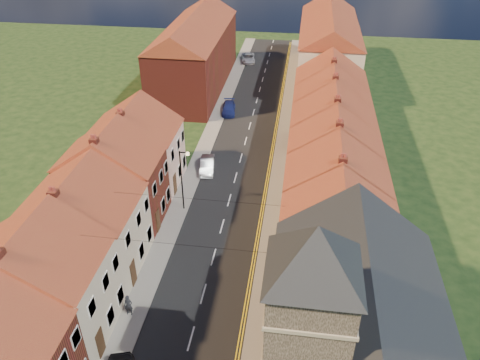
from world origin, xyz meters
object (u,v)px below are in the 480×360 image
(lamppost, at_px, (182,177))
(car_far, at_px, (229,108))
(church, at_px, (348,327))
(car_mid, at_px, (207,165))
(pedestrian_left, at_px, (128,305))
(car_distant, at_px, (248,58))

(lamppost, distance_m, car_far, 21.71)
(church, height_order, car_far, church)
(car_mid, height_order, pedestrian_left, pedestrian_left)
(car_mid, relative_size, pedestrian_left, 2.33)
(car_mid, height_order, car_distant, car_distant)
(church, xyz_separation_m, pedestrian_left, (-14.01, 4.05, -4.93))
(car_mid, distance_m, car_distant, 34.84)
(pedestrian_left, bearing_deg, car_mid, 82.35)
(church, distance_m, car_distant, 60.08)
(car_mid, relative_size, car_far, 0.93)
(church, relative_size, car_far, 3.67)
(car_far, xyz_separation_m, car_distant, (0.00, 20.34, 0.04))
(lamppost, bearing_deg, car_mid, 84.29)
(lamppost, bearing_deg, car_distant, 89.16)
(car_distant, bearing_deg, car_far, -98.78)
(church, relative_size, car_distant, 3.31)
(car_far, height_order, pedestrian_left, pedestrian_left)
(car_distant, bearing_deg, church, -86.66)
(car_far, bearing_deg, car_mid, -96.47)
(lamppost, height_order, car_distant, lamppost)
(church, bearing_deg, pedestrian_left, 163.90)
(car_far, height_order, car_distant, car_distant)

